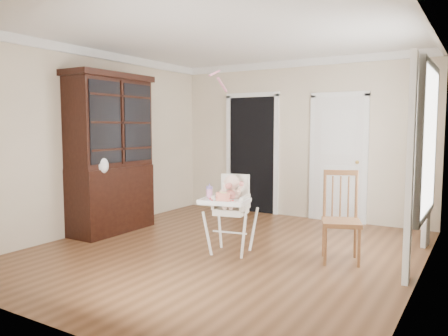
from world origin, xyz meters
The scene contains 16 objects.
floor centered at (0.00, 0.00, 0.00)m, with size 5.00×5.00×0.00m, color #54341D.
ceiling centered at (0.00, 0.00, 2.70)m, with size 5.00×5.00×0.00m, color white.
wall_back centered at (0.00, 2.50, 1.35)m, with size 4.50×4.50×0.00m, color beige.
wall_left centered at (-2.25, 0.00, 1.35)m, with size 5.00×5.00×0.00m, color beige.
wall_right centered at (2.25, 0.00, 1.35)m, with size 5.00×5.00×0.00m, color beige.
crown_molding centered at (0.00, 0.00, 2.64)m, with size 4.50×5.00×0.12m, color white, non-canonical shape.
doorway centered at (-0.90, 2.48, 1.11)m, with size 1.06×0.05×2.22m.
closet_door centered at (0.70, 2.48, 1.02)m, with size 0.96×0.09×2.13m.
window_right centered at (2.18, 0.80, 1.29)m, with size 0.13×1.84×2.30m.
high_chair centered at (0.12, -0.02, 0.61)m, with size 0.68×0.79×0.99m.
baby centered at (0.11, 0.00, 0.75)m, with size 0.31×0.23×0.44m.
cake centered at (0.15, -0.26, 0.74)m, with size 0.22×0.22×0.10m.
sippy_cup centered at (-0.10, -0.17, 0.77)m, with size 0.08×0.08×0.19m.
china_cabinet centered at (-1.99, 0.03, 1.17)m, with size 0.62×1.39×2.34m.
dining_chair centered at (1.38, 0.37, 0.49)m, with size 0.55×0.55×1.05m.
streamer centered at (-0.67, 0.84, 2.35)m, with size 0.03×0.50×0.02m, color pink, non-canonical shape.
Camera 1 is at (2.80, -4.61, 1.56)m, focal length 35.00 mm.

